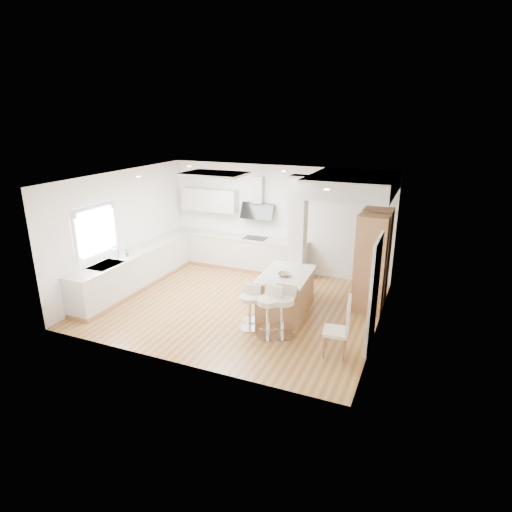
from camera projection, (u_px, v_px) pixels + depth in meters
The scene contains 18 objects.
ground at pixel (237, 305), 9.50m from camera, with size 6.00×6.00×0.00m, color #AF7940.
ceiling at pixel (237, 305), 9.50m from camera, with size 6.00×5.00×0.02m, color silver.
wall_back at pixel (277, 219), 11.23m from camera, with size 6.00×0.04×2.80m, color white.
wall_left at pixel (123, 230), 10.16m from camera, with size 0.04×5.00×2.80m, color white.
wall_right at pixel (382, 263), 7.94m from camera, with size 0.04×5.00×2.80m, color white.
skylight at pixel (215, 174), 9.43m from camera, with size 4.10×2.10×0.06m.
window_left at pixel (95, 227), 9.26m from camera, with size 0.06×1.28×1.07m.
doorway_right at pixel (374, 295), 7.56m from camera, with size 0.05×1.00×2.10m.
counter_left at pixel (142, 266), 10.55m from camera, with size 0.63×4.50×1.35m.
counter_back at pixel (242, 244), 11.56m from camera, with size 3.62×0.63×2.50m.
pillar at pixel (297, 239), 9.49m from camera, with size 0.35×0.35×2.80m.
soffit at pixel (353, 185), 9.12m from camera, with size 1.78×2.20×0.40m.
oven_column at pixel (373, 259), 9.25m from camera, with size 0.63×1.21×2.10m.
peninsula at pixel (286, 293), 9.00m from camera, with size 1.03×1.50×0.96m.
bar_stool_a at pixel (250, 305), 8.31m from camera, with size 0.42×0.42×0.89m.
bar_stool_b at pixel (269, 309), 7.98m from camera, with size 0.57×0.57×1.01m.
bar_stool_c at pixel (283, 309), 8.00m from camera, with size 0.49×0.49×1.02m.
dining_chair at pixel (342, 325), 7.34m from camera, with size 0.48×0.48×1.11m.
Camera 1 is at (3.75, -7.81, 4.05)m, focal length 30.00 mm.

